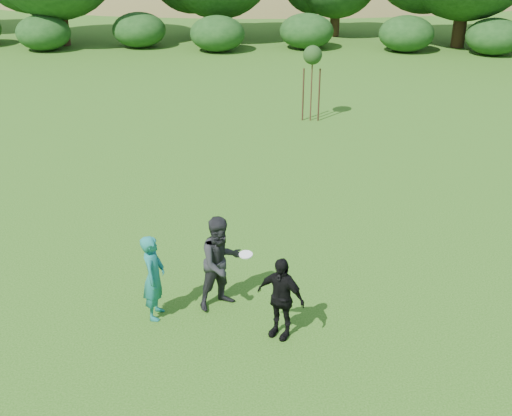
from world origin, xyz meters
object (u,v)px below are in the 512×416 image
(player_teal, at_px, (154,277))
(player_black, at_px, (280,298))
(player_grey, at_px, (221,263))
(sapling, at_px, (313,57))

(player_teal, distance_m, player_black, 2.54)
(player_teal, height_order, player_black, player_teal)
(player_grey, bearing_deg, player_teal, 163.48)
(player_black, bearing_deg, sapling, 114.22)
(sapling, bearing_deg, player_grey, -98.51)
(player_grey, relative_size, sapling, 0.70)
(sapling, bearing_deg, player_teal, -103.54)
(player_black, height_order, sapling, sapling)
(player_teal, relative_size, player_black, 1.07)
(player_black, xyz_separation_m, sapling, (0.68, 13.65, 1.58))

